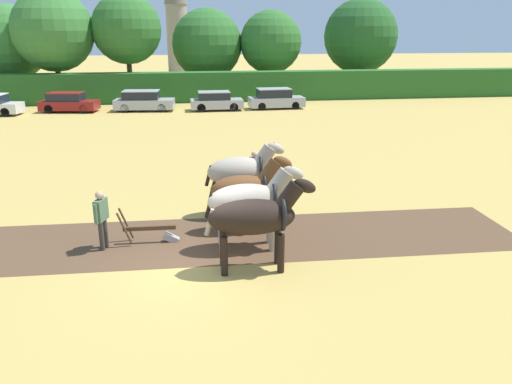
% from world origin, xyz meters
% --- Properties ---
extents(ground_plane, '(240.00, 240.00, 0.00)m').
position_xyz_m(ground_plane, '(0.00, 0.00, 0.00)').
color(ground_plane, tan).
extents(plowed_furrow_strip, '(23.54, 4.30, 0.01)m').
position_xyz_m(plowed_furrow_strip, '(-2.09, 1.83, 0.00)').
color(plowed_furrow_strip, brown).
rests_on(plowed_furrow_strip, ground).
extents(hedgerow, '(73.33, 1.88, 2.51)m').
position_xyz_m(hedgerow, '(0.00, 32.20, 1.25)').
color(hedgerow, '#286023').
rests_on(hedgerow, ground).
extents(tree_left, '(6.60, 6.60, 8.20)m').
position_xyz_m(tree_left, '(-15.22, 37.25, 4.89)').
color(tree_left, brown).
rests_on(tree_left, ground).
extents(tree_center_left, '(6.81, 6.81, 9.29)m').
position_xyz_m(tree_center_left, '(-10.76, 34.46, 5.87)').
color(tree_center_left, brown).
rests_on(tree_center_left, ground).
extents(tree_center, '(5.97, 5.97, 9.02)m').
position_xyz_m(tree_center, '(-4.70, 34.61, 6.02)').
color(tree_center, '#4C3823').
rests_on(tree_center, ground).
extents(tree_center_right, '(6.56, 6.56, 7.94)m').
position_xyz_m(tree_center_right, '(2.37, 37.11, 4.66)').
color(tree_center_right, '#4C3823').
rests_on(tree_center_right, ground).
extents(tree_right, '(5.76, 5.76, 7.75)m').
position_xyz_m(tree_right, '(8.24, 36.02, 4.86)').
color(tree_right, brown).
rests_on(tree_right, ground).
extents(tree_far_right, '(7.13, 7.13, 8.92)m').
position_xyz_m(tree_far_right, '(17.36, 37.08, 5.35)').
color(tree_far_right, '#4C3823').
rests_on(tree_far_right, ground).
extents(draft_horse_lead_left, '(2.89, 1.02, 2.49)m').
position_xyz_m(draft_horse_lead_left, '(1.47, -0.33, 1.44)').
color(draft_horse_lead_left, black).
rests_on(draft_horse_lead_left, ground).
extents(draft_horse_lead_right, '(2.83, 1.09, 2.45)m').
position_xyz_m(draft_horse_lead_right, '(1.51, 1.03, 1.40)').
color(draft_horse_lead_right, '#B2A38E').
rests_on(draft_horse_lead_right, ground).
extents(draft_horse_trail_left, '(2.65, 0.93, 2.40)m').
position_xyz_m(draft_horse_trail_left, '(1.56, 2.40, 1.33)').
color(draft_horse_trail_left, brown).
rests_on(draft_horse_trail_left, ground).
extents(draft_horse_trail_right, '(2.70, 1.10, 2.51)m').
position_xyz_m(draft_horse_trail_right, '(1.59, 3.76, 1.48)').
color(draft_horse_trail_right, '#B2A38E').
rests_on(draft_horse_trail_right, ground).
extents(plow, '(1.74, 0.47, 1.13)m').
position_xyz_m(plow, '(-1.21, 1.80, 0.32)').
color(plow, '#4C331E').
rests_on(plow, ground).
extents(farmer_at_plow, '(0.35, 0.65, 1.71)m').
position_xyz_m(farmer_at_plow, '(-2.60, 1.56, 1.00)').
color(farmer_at_plow, '#38332D').
rests_on(farmer_at_plow, ground).
extents(farmer_beside_team, '(0.34, 0.66, 1.74)m').
position_xyz_m(farmer_beside_team, '(2.28, 5.51, 1.02)').
color(farmer_beside_team, '#4C4C4C').
rests_on(farmer_beside_team, ground).
extents(parked_car_left, '(4.43, 2.37, 1.47)m').
position_xyz_m(parked_car_left, '(-8.75, 27.73, 0.71)').
color(parked_car_left, maroon).
rests_on(parked_car_left, ground).
extents(parked_car_center_left, '(4.62, 2.19, 1.56)m').
position_xyz_m(parked_car_center_left, '(-3.15, 27.39, 0.75)').
color(parked_car_center_left, '#A8A8B2').
rests_on(parked_car_center_left, ground).
extents(parked_car_center, '(4.01, 1.83, 1.45)m').
position_xyz_m(parked_car_center, '(2.37, 26.86, 0.70)').
color(parked_car_center, '#A8A8B2').
rests_on(parked_car_center, ground).
extents(parked_car_center_right, '(4.39, 1.95, 1.58)m').
position_xyz_m(parked_car_center_right, '(7.10, 27.09, 0.75)').
color(parked_car_center_right, '#A8A8B2').
rests_on(parked_car_center_right, ground).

